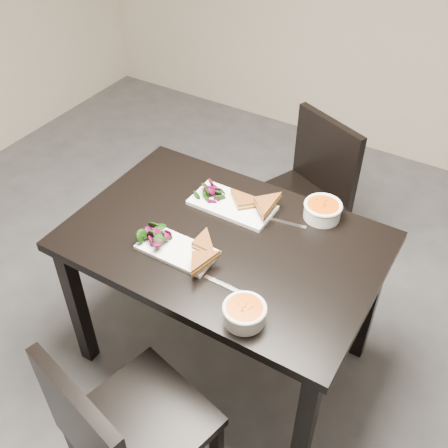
% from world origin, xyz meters
% --- Properties ---
extents(ground, '(5.00, 5.00, 0.00)m').
position_xyz_m(ground, '(0.00, 0.00, 0.00)').
color(ground, '#47474C').
rests_on(ground, ground).
extents(table, '(1.20, 0.80, 0.75)m').
position_xyz_m(table, '(-0.19, 0.40, 0.65)').
color(table, black).
rests_on(table, ground).
extents(chair_near, '(0.51, 0.51, 0.85)m').
position_xyz_m(chair_near, '(-0.15, -0.32, 0.48)').
color(chair_near, black).
rests_on(chair_near, ground).
extents(chair_far, '(0.55, 0.55, 0.85)m').
position_xyz_m(chair_far, '(-0.17, 1.18, 0.48)').
color(chair_far, black).
rests_on(chair_far, ground).
extents(plate_near, '(0.30, 0.15, 0.01)m').
position_xyz_m(plate_near, '(-0.30, 0.24, 0.76)').
color(plate_near, white).
rests_on(plate_near, table).
extents(sandwich_near, '(0.15, 0.12, 0.05)m').
position_xyz_m(sandwich_near, '(-0.24, 0.26, 0.79)').
color(sandwich_near, '#9F5421').
rests_on(sandwich_near, plate_near).
extents(salad_near, '(0.09, 0.08, 0.04)m').
position_xyz_m(salad_near, '(-0.40, 0.24, 0.79)').
color(salad_near, black).
rests_on(salad_near, plate_near).
extents(soup_bowl_near, '(0.15, 0.15, 0.07)m').
position_xyz_m(soup_bowl_near, '(0.07, 0.09, 0.79)').
color(soup_bowl_near, white).
rests_on(soup_bowl_near, table).
extents(cutlery_near, '(0.18, 0.02, 0.00)m').
position_xyz_m(cutlery_near, '(-0.05, 0.19, 0.75)').
color(cutlery_near, silver).
rests_on(cutlery_near, table).
extents(plate_far, '(0.35, 0.17, 0.02)m').
position_xyz_m(plate_far, '(-0.26, 0.58, 0.76)').
color(plate_far, white).
rests_on(plate_far, table).
extents(sandwich_far, '(0.21, 0.21, 0.06)m').
position_xyz_m(sandwich_far, '(-0.20, 0.57, 0.80)').
color(sandwich_far, '#9F5421').
rests_on(sandwich_far, plate_far).
extents(salad_far, '(0.11, 0.10, 0.05)m').
position_xyz_m(salad_far, '(-0.36, 0.58, 0.79)').
color(salad_far, black).
rests_on(salad_far, plate_far).
extents(soup_bowl_far, '(0.15, 0.15, 0.07)m').
position_xyz_m(soup_bowl_far, '(0.08, 0.71, 0.79)').
color(soup_bowl_far, white).
rests_on(soup_bowl_far, table).
extents(cutlery_far, '(0.18, 0.05, 0.00)m').
position_xyz_m(cutlery_far, '(-0.03, 0.60, 0.75)').
color(cutlery_far, silver).
rests_on(cutlery_far, table).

